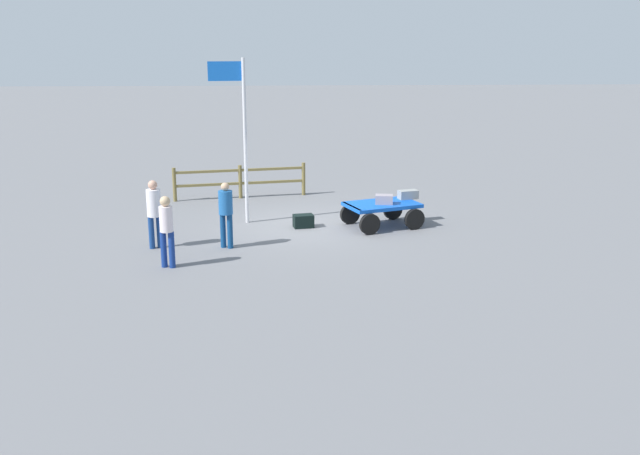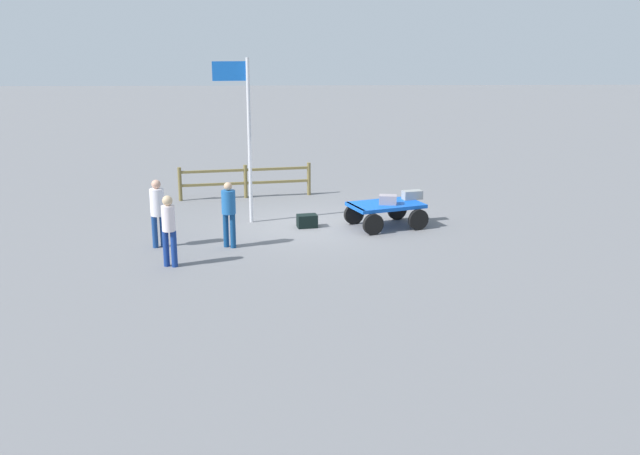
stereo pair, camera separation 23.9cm
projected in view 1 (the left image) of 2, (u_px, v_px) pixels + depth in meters
ground_plane at (309, 226)px, 20.18m from camera, size 120.00×120.00×0.00m
luggage_cart at (381, 209)px, 19.95m from camera, size 2.31×1.95×0.68m
suitcase_navy at (408, 194)px, 20.41m from camera, size 0.60×0.42×0.25m
suitcase_maroon at (384, 199)px, 19.78m from camera, size 0.52×0.40×0.25m
suitcase_tan at (303, 221)px, 19.96m from camera, size 0.61×0.46×0.36m
worker_lead at (226, 210)px, 17.83m from camera, size 0.47×0.47×1.67m
worker_trailing at (166, 227)px, 16.30m from camera, size 0.38×0.38×1.68m
worker_supervisor at (154, 209)px, 17.80m from camera, size 0.46×0.46×1.73m
flagpole at (240, 126)px, 19.83m from camera, size 1.01×0.14×4.61m
wooden_fence at (240, 179)px, 23.48m from camera, size 4.30×0.88×1.10m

